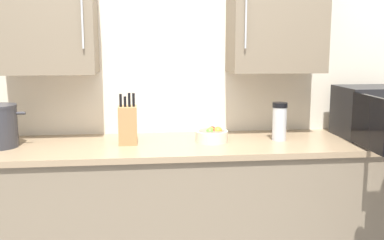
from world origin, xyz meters
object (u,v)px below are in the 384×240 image
object	(u,v)px
microwave_oven	(378,112)
fruit_bowl	(212,135)
knife_block	(128,124)
thermos_flask	(279,121)

from	to	relation	value
microwave_oven	fruit_bowl	xyz separation A→B (m)	(-1.11, -0.03, -0.12)
knife_block	fruit_bowl	distance (m)	0.52
microwave_oven	knife_block	bearing A→B (deg)	-179.38
thermos_flask	fruit_bowl	bearing A→B (deg)	179.77
knife_block	microwave_oven	bearing A→B (deg)	0.62
knife_block	fruit_bowl	xyz separation A→B (m)	(0.52, -0.01, -0.08)
fruit_bowl	thermos_flask	bearing A→B (deg)	-0.23
fruit_bowl	knife_block	bearing A→B (deg)	178.71
thermos_flask	microwave_oven	bearing A→B (deg)	2.62
thermos_flask	fruit_bowl	size ratio (longest dim) A/B	1.19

